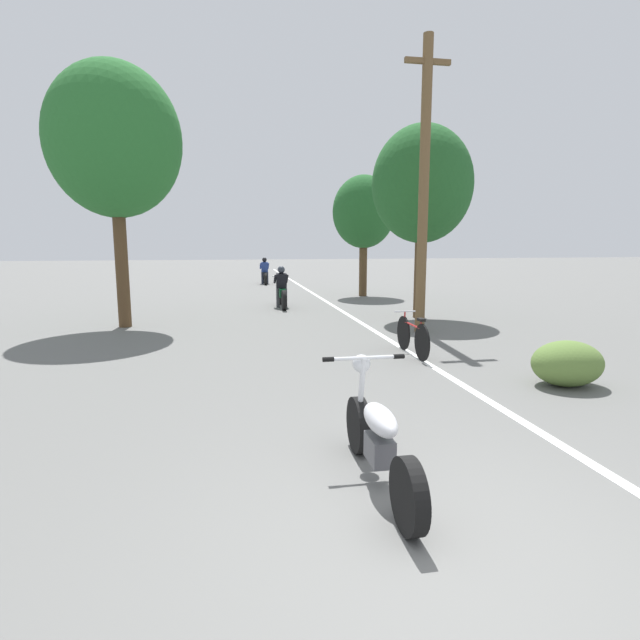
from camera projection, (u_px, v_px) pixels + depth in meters
name	position (u px, v px, depth m)	size (l,w,h in m)	color
ground_plane	(461.00, 558.00, 3.50)	(120.00, 120.00, 0.00)	#60605E
lane_stripe_edge	(337.00, 308.00, 16.59)	(0.14, 48.00, 0.01)	white
utility_pole	(424.00, 185.00, 11.80)	(1.10, 0.24, 6.86)	brown
roadside_tree_right_near	(422.00, 185.00, 14.00)	(2.85, 2.57, 5.43)	#513A23
roadside_tree_right_far	(364.00, 213.00, 19.90)	(2.51, 2.26, 4.82)	#513A23
roadside_tree_left	(114.00, 142.00, 12.28)	(3.27, 2.94, 6.54)	#513A23
roadside_bush	(567.00, 363.00, 7.63)	(1.10, 0.88, 0.70)	#5B7A38
motorcycle_foreground	(378.00, 439.00, 4.51)	(0.83, 2.09, 1.08)	black
motorcycle_rider_lead	(282.00, 292.00, 16.76)	(0.50, 2.17, 1.39)	black
motorcycle_rider_far	(265.00, 274.00, 26.12)	(0.50, 2.00, 1.38)	black
bicycle_parked	(412.00, 336.00, 9.70)	(0.44, 1.70, 0.81)	black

